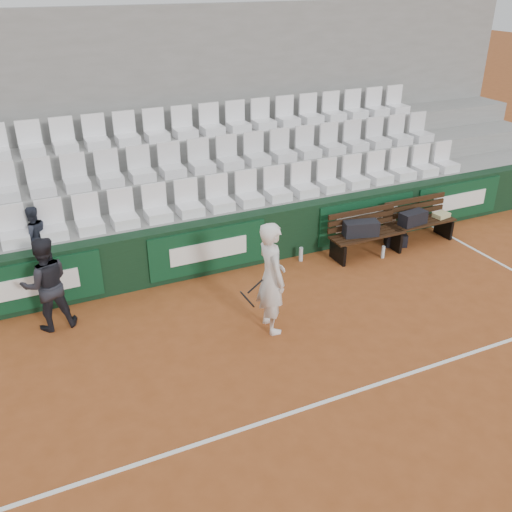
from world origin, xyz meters
The scene contains 21 objects.
ground centered at (0.00, 0.00, 0.00)m, with size 80.00×80.00×0.00m, color #944921.
court_baseline centered at (0.00, 0.00, 0.00)m, with size 18.00×0.06×0.01m, color white.
back_barrier centered at (0.07, 3.99, 0.50)m, with size 18.00×0.34×1.00m.
grandstand_tier_front centered at (0.00, 4.62, 0.50)m, with size 18.00×0.95×1.00m, color gray.
grandstand_tier_mid centered at (0.00, 5.58, 0.72)m, with size 18.00×0.95×1.45m, color gray.
grandstand_tier_back centered at (0.00, 6.53, 0.95)m, with size 18.00×0.95×1.90m, color gray.
grandstand_rear_wall centered at (0.00, 7.15, 2.20)m, with size 18.00×0.30×4.40m, color gray.
seat_row_front centered at (0.00, 4.45, 1.31)m, with size 11.90×0.44×0.63m, color white.
seat_row_mid centered at (0.00, 5.40, 1.77)m, with size 11.90×0.44×0.63m, color silver.
seat_row_back centered at (0.00, 6.35, 2.21)m, with size 11.90×0.44×0.63m, color white.
bench_left centered at (2.88, 3.33, 0.23)m, with size 1.50×0.56×0.45m, color black.
bench_right centered at (4.22, 3.40, 0.23)m, with size 1.50×0.56×0.45m, color black.
sports_bag_left centered at (2.73, 3.35, 0.59)m, with size 0.66×0.28×0.28m, color black.
sports_bag_right centered at (3.98, 3.35, 0.58)m, with size 0.57×0.27×0.27m, color black.
towel centered at (4.76, 3.39, 0.49)m, with size 0.32×0.23×0.09m, color #C3BC7E.
sports_bag_ground centered at (3.69, 3.44, 0.13)m, with size 0.42×0.25×0.25m, color black.
water_bottle_near centered at (1.61, 3.65, 0.14)m, with size 0.08×0.08×0.28m, color silver.
water_bottle_far centered at (3.12, 3.09, 0.12)m, with size 0.07×0.07×0.25m, color silver.
tennis_player centered at (0.07, 1.84, 0.89)m, with size 0.73×0.67×1.79m.
ball_kid centered at (-3.01, 3.31, 0.76)m, with size 0.74×0.58×1.52m, color black.
spectator_c centered at (-3.01, 4.50, 1.52)m, with size 0.50×0.39×1.04m, color #202430.
Camera 1 is at (-3.29, -4.83, 5.03)m, focal length 40.00 mm.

